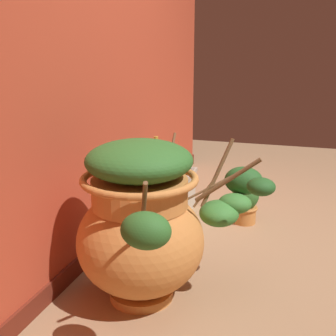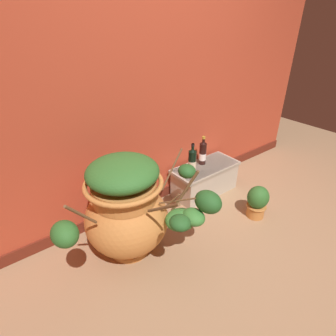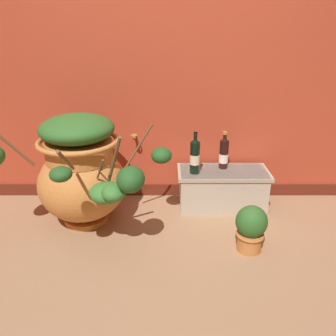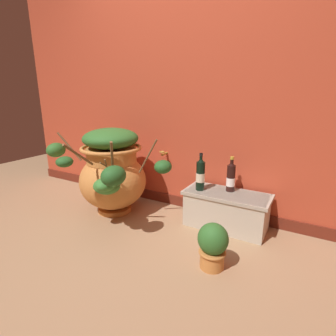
{
  "view_description": "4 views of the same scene",
  "coord_description": "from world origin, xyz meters",
  "views": [
    {
      "loc": [
        -2.51,
        -0.11,
        1.29
      ],
      "look_at": [
        0.08,
        0.72,
        0.54
      ],
      "focal_mm": 46.79,
      "sensor_mm": 36.0,
      "label": 1
    },
    {
      "loc": [
        -1.34,
        -0.87,
        1.73
      ],
      "look_at": [
        -0.01,
        0.86,
        0.5
      ],
      "focal_mm": 29.11,
      "sensor_mm": 36.0,
      "label": 2
    },
    {
      "loc": [
        0.07,
        -1.66,
        1.43
      ],
      "look_at": [
        0.07,
        0.73,
        0.42
      ],
      "focal_mm": 36.28,
      "sensor_mm": 36.0,
      "label": 3
    },
    {
      "loc": [
        1.15,
        -1.26,
        1.18
      ],
      "look_at": [
        0.01,
        0.74,
        0.52
      ],
      "focal_mm": 28.44,
      "sensor_mm": 36.0,
      "label": 4
    }
  ],
  "objects": [
    {
      "name": "wine_bottle_middle",
      "position": [
        0.28,
        0.85,
        0.48
      ],
      "size": [
        0.08,
        0.08,
        0.34
      ],
      "color": "black",
      "rests_on": "stone_ledge"
    },
    {
      "name": "wine_bottle_left",
      "position": [
        0.53,
        0.95,
        0.46
      ],
      "size": [
        0.08,
        0.08,
        0.32
      ],
      "color": "black",
      "rests_on": "stone_ledge"
    },
    {
      "name": "potted_shrub",
      "position": [
        0.62,
        0.28,
        0.18
      ],
      "size": [
        0.21,
        0.2,
        0.33
      ],
      "color": "#CC7F3D",
      "rests_on": "ground_plane"
    },
    {
      "name": "stone_ledge",
      "position": [
        0.52,
        0.89,
        0.18
      ],
      "size": [
        0.75,
        0.34,
        0.33
      ],
      "color": "beige",
      "rests_on": "ground_plane"
    },
    {
      "name": "ground_plane",
      "position": [
        0.0,
        0.0,
        0.0
      ],
      "size": [
        7.0,
        7.0,
        0.0
      ],
      "primitive_type": "plane",
      "color": "#9E7A56"
    },
    {
      "name": "terracotta_urn",
      "position": [
        -0.57,
        0.63,
        0.43
      ],
      "size": [
        1.27,
        0.98,
        0.85
      ],
      "color": "#CC7F3D",
      "rests_on": "ground_plane"
    },
    {
      "name": "back_wall",
      "position": [
        -0.0,
        1.2,
        1.29
      ],
      "size": [
        4.4,
        0.33,
        2.6
      ],
      "color": "#B74228",
      "rests_on": "ground_plane"
    }
  ]
}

